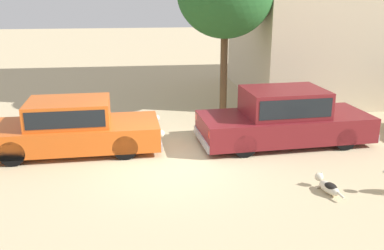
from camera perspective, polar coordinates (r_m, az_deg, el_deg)
ground_plane at (r=10.52m, az=-2.83°, el=-5.11°), size 80.00×80.00×0.00m
parked_sedan_nearest at (r=11.52m, az=-15.66°, el=-0.17°), size 4.64×1.91×1.37m
parked_sedan_second at (r=11.96m, az=12.07°, el=1.07°), size 4.84×2.13×1.51m
stray_dog_spotted at (r=9.47m, az=17.48°, el=-7.68°), size 0.35×0.98×0.33m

